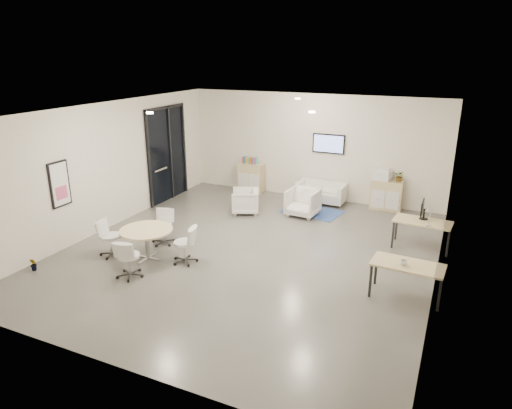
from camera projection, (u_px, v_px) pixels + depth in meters
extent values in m
cube|color=#4E4B47|center=(250.00, 266.00, 10.67)|extent=(8.00, 9.00, 0.80)
cube|color=white|center=(249.00, 91.00, 9.39)|extent=(8.00, 9.00, 0.80)
cube|color=white|center=(317.00, 145.00, 14.25)|extent=(8.00, 0.80, 3.20)
cube|color=white|center=(86.00, 282.00, 5.81)|extent=(8.00, 0.80, 3.20)
cube|color=white|center=(96.00, 165.00, 11.76)|extent=(0.80, 9.00, 3.20)
cube|color=white|center=(468.00, 212.00, 8.30)|extent=(0.80, 9.00, 3.20)
cube|color=black|center=(167.00, 154.00, 13.80)|extent=(0.02, 1.90, 2.85)
cube|color=black|center=(165.00, 108.00, 13.35)|extent=(0.06, 1.90, 0.08)
cube|color=black|center=(149.00, 160.00, 13.00)|extent=(0.06, 0.08, 2.85)
cube|color=black|center=(184.00, 148.00, 14.57)|extent=(0.06, 0.08, 2.85)
cube|color=black|center=(170.00, 153.00, 13.92)|extent=(0.06, 0.07, 2.85)
cube|color=#B2B2B7|center=(161.00, 169.00, 13.51)|extent=(0.04, 0.60, 0.05)
cube|color=black|center=(60.00, 184.00, 10.23)|extent=(0.04, 0.54, 1.04)
cube|color=white|center=(60.00, 184.00, 10.22)|extent=(0.01, 0.46, 0.96)
cube|color=#D2517C|center=(62.00, 193.00, 10.28)|extent=(0.01, 0.32, 0.30)
cube|color=black|center=(329.00, 144.00, 13.63)|extent=(0.98, 0.05, 0.58)
cube|color=#828FE1|center=(328.00, 144.00, 13.61)|extent=(0.90, 0.01, 0.50)
cylinder|color=#FFEAC6|center=(150.00, 113.00, 9.37)|extent=(0.14, 0.14, 0.03)
cylinder|color=#FFEAC6|center=(312.00, 112.00, 9.48)|extent=(0.14, 0.14, 0.03)
cylinder|color=#FFEAC6|center=(298.00, 99.00, 12.11)|extent=(0.14, 0.14, 0.03)
cube|color=tan|center=(251.00, 178.00, 14.84)|extent=(0.83, 0.41, 0.93)
cube|color=silver|center=(243.00, 181.00, 14.76)|extent=(0.35, 0.02, 0.56)
cube|color=silver|center=(254.00, 183.00, 14.61)|extent=(0.35, 0.02, 0.56)
cube|color=tan|center=(386.00, 195.00, 13.15)|extent=(0.88, 0.41, 0.88)
cube|color=silver|center=(378.00, 199.00, 13.08)|extent=(0.37, 0.02, 0.53)
cube|color=silver|center=(392.00, 201.00, 12.92)|extent=(0.37, 0.02, 0.53)
cube|color=red|center=(244.00, 160.00, 14.76)|extent=(0.04, 0.14, 0.22)
cube|color=#337FCC|center=(246.00, 160.00, 14.73)|extent=(0.04, 0.14, 0.22)
cube|color=gold|center=(247.00, 160.00, 14.71)|extent=(0.04, 0.14, 0.22)
cube|color=#4CB24C|center=(249.00, 160.00, 14.68)|extent=(0.04, 0.14, 0.22)
cube|color=#CC6619|center=(251.00, 160.00, 14.66)|extent=(0.05, 0.14, 0.22)
cube|color=purple|center=(253.00, 161.00, 14.63)|extent=(0.04, 0.14, 0.22)
cube|color=#E54C7F|center=(254.00, 161.00, 14.61)|extent=(0.04, 0.14, 0.22)
cube|color=teal|center=(256.00, 161.00, 14.59)|extent=(0.04, 0.14, 0.22)
cube|color=white|center=(382.00, 175.00, 13.03)|extent=(0.53, 0.46, 0.27)
cube|color=white|center=(383.00, 169.00, 12.98)|extent=(0.39, 0.35, 0.06)
cube|color=silver|center=(321.00, 195.00, 13.82)|extent=(1.47, 0.76, 0.27)
cube|color=silver|center=(324.00, 184.00, 13.98)|extent=(1.45, 0.20, 0.27)
cube|color=silver|center=(300.00, 188.00, 14.04)|extent=(0.14, 0.73, 0.54)
cube|color=silver|center=(342.00, 194.00, 13.52)|extent=(0.14, 0.73, 0.54)
cube|color=#2D468B|center=(312.00, 211.00, 13.11)|extent=(1.77, 1.32, 0.01)
imported|color=silver|center=(245.00, 200.00, 12.91)|extent=(0.92, 0.95, 0.75)
imported|color=silver|center=(303.00, 201.00, 12.68)|extent=(0.86, 0.81, 0.83)
cube|color=tan|center=(423.00, 222.00, 10.51)|extent=(1.33, 0.74, 0.04)
cube|color=black|center=(393.00, 235.00, 10.61)|extent=(0.05, 0.05, 0.63)
cube|color=black|center=(448.00, 244.00, 10.14)|extent=(0.05, 0.05, 0.63)
cube|color=black|center=(396.00, 227.00, 11.08)|extent=(0.05, 0.05, 0.63)
cube|color=black|center=(449.00, 235.00, 10.62)|extent=(0.05, 0.05, 0.63)
cube|color=tan|center=(408.00, 265.00, 8.37)|extent=(1.33, 0.72, 0.04)
cube|color=black|center=(370.00, 281.00, 8.48)|extent=(0.05, 0.05, 0.64)
cube|color=black|center=(439.00, 295.00, 8.01)|extent=(0.05, 0.05, 0.64)
cube|color=black|center=(376.00, 269.00, 8.96)|extent=(0.05, 0.05, 0.64)
cube|color=black|center=(441.00, 281.00, 8.48)|extent=(0.05, 0.05, 0.64)
cylinder|color=black|center=(423.00, 219.00, 10.63)|extent=(0.20, 0.20, 0.02)
cube|color=black|center=(424.00, 214.00, 10.59)|extent=(0.04, 0.03, 0.24)
cube|color=black|center=(423.00, 207.00, 10.56)|extent=(0.03, 0.50, 0.32)
cylinder|color=tan|center=(146.00, 230.00, 9.93)|extent=(1.15, 1.15, 0.04)
cylinder|color=#B2B2B7|center=(147.00, 245.00, 10.05)|extent=(0.10, 0.10, 0.66)
cube|color=#B2B2B7|center=(148.00, 258.00, 10.15)|extent=(0.67, 0.06, 0.03)
cube|color=#B2B2B7|center=(148.00, 258.00, 10.15)|extent=(0.06, 0.67, 0.03)
imported|color=#3F7F3F|center=(400.00, 177.00, 12.86)|extent=(0.35, 0.37, 0.25)
imported|color=#3F7F3F|center=(34.00, 268.00, 9.57)|extent=(0.25, 0.33, 0.13)
imported|color=white|center=(404.00, 262.00, 8.31)|extent=(0.15, 0.13, 0.12)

